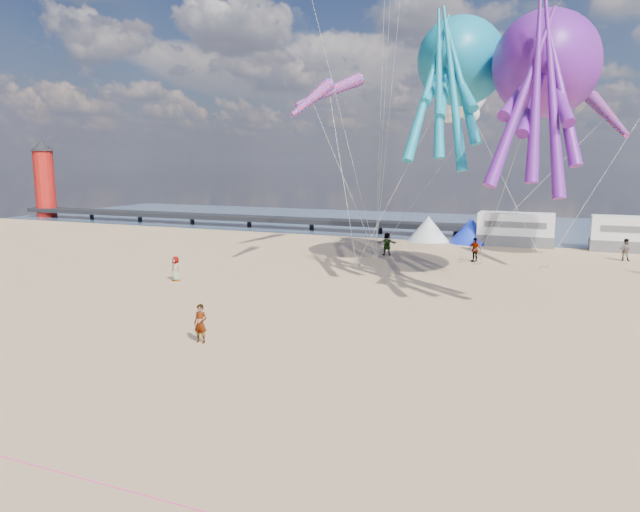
{
  "coord_description": "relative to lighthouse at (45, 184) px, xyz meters",
  "views": [
    {
      "loc": [
        9.14,
        -14.6,
        7.63
      ],
      "look_at": [
        0.66,
        6.0,
        3.92
      ],
      "focal_mm": 32.0,
      "sensor_mm": 36.0,
      "label": 1
    }
  ],
  "objects": [
    {
      "name": "rope_line",
      "position": [
        56.0,
        -49.0,
        -4.48
      ],
      "size": [
        34.0,
        0.03,
        0.03
      ],
      "primitive_type": "cylinder",
      "rotation": [
        0.0,
        1.57,
        0.0
      ],
      "color": "#F2338C",
      "rests_on": "ground"
    },
    {
      "name": "tent_blue",
      "position": [
        58.0,
        -4.0,
        -3.3
      ],
      "size": [
        4.0,
        4.0,
        2.4
      ],
      "primitive_type": "cone",
      "color": "#1933CC",
      "rests_on": "ground"
    },
    {
      "name": "sandbag_e",
      "position": [
        52.11,
        -15.2,
        -4.39
      ],
      "size": [
        0.5,
        0.35,
        0.22
      ],
      "primitive_type": "cube",
      "color": "gray",
      "rests_on": "ground"
    },
    {
      "name": "sandbag_a",
      "position": [
        52.02,
        -19.69,
        -4.39
      ],
      "size": [
        0.5,
        0.35,
        0.22
      ],
      "primitive_type": "cube",
      "color": "gray",
      "rests_on": "ground"
    },
    {
      "name": "ground",
      "position": [
        56.0,
        -44.0,
        -4.5
      ],
      "size": [
        120.0,
        120.0,
        0.0
      ],
      "primitive_type": "plane",
      "color": "tan",
      "rests_on": "ground"
    },
    {
      "name": "beachgoer_1",
      "position": [
        70.43,
        -9.29,
        -3.63
      ],
      "size": [
        0.97,
        0.76,
        1.74
      ],
      "primitive_type": "imported",
      "rotation": [
        0.0,
        0.0,
        2.87
      ],
      "color": "#7F6659",
      "rests_on": "ground"
    },
    {
      "name": "windsock_left",
      "position": [
        48.07,
        -15.21,
        8.57
      ],
      "size": [
        3.97,
        7.29,
        7.46
      ],
      "primitive_type": null,
      "rotation": [
        0.0,
        0.0,
        -0.41
      ],
      "color": "red"
    },
    {
      "name": "sandbag_c",
      "position": [
        64.79,
        -15.27,
        -4.39
      ],
      "size": [
        0.5,
        0.35,
        0.22
      ],
      "primitive_type": "cube",
      "color": "gray",
      "rests_on": "ground"
    },
    {
      "name": "windsock_mid",
      "position": [
        68.0,
        -16.2,
        6.1
      ],
      "size": [
        2.99,
        6.84,
        6.86
      ],
      "primitive_type": null,
      "rotation": [
        0.0,
        0.0,
        0.3
      ],
      "color": "red"
    },
    {
      "name": "motorhome_1",
      "position": [
        71.5,
        -4.0,
        -3.0
      ],
      "size": [
        6.6,
        2.5,
        3.0
      ],
      "primitive_type": "cube",
      "color": "silver",
      "rests_on": "ground"
    },
    {
      "name": "standing_person",
      "position": [
        51.57,
        -38.96,
        -3.66
      ],
      "size": [
        0.62,
        0.42,
        1.67
      ],
      "primitive_type": "imported",
      "rotation": [
        0.0,
        0.0,
        0.03
      ],
      "color": "tan",
      "rests_on": "ground"
    },
    {
      "name": "kite_octopus_purple",
      "position": [
        64.19,
        -22.35,
        8.55
      ],
      "size": [
        5.67,
        11.38,
        12.59
      ],
      "primitive_type": null,
      "rotation": [
        0.0,
        0.0,
        0.09
      ],
      "color": "#64198B"
    },
    {
      "name": "motorhome_0",
      "position": [
        62.0,
        -4.0,
        -3.0
      ],
      "size": [
        6.6,
        2.5,
        3.0
      ],
      "primitive_type": "cube",
      "color": "silver",
      "rests_on": "ground"
    },
    {
      "name": "beachgoer_4",
      "position": [
        52.64,
        -13.78,
        -3.56
      ],
      "size": [
        1.17,
        0.65,
        1.88
      ],
      "primitive_type": "imported",
      "rotation": [
        0.0,
        0.0,
        3.33
      ],
      "color": "#7F6659",
      "rests_on": "ground"
    },
    {
      "name": "beachgoer_3",
      "position": [
        59.7,
        -14.24,
        -3.56
      ],
      "size": [
        1.39,
        1.21,
        1.87
      ],
      "primitive_type": "imported",
      "rotation": [
        0.0,
        0.0,
        5.75
      ],
      "color": "#7F6659",
      "rests_on": "ground"
    },
    {
      "name": "kite_panda",
      "position": [
        58.14,
        -13.83,
        8.27
      ],
      "size": [
        6.09,
        5.96,
        6.6
      ],
      "primitive_type": null,
      "rotation": [
        0.0,
        0.0,
        0.43
      ],
      "color": "white"
    },
    {
      "name": "kite_octopus_teal",
      "position": [
        58.93,
        -19.01,
        9.57
      ],
      "size": [
        8.07,
        11.67,
        12.27
      ],
      "primitive_type": null,
      "rotation": [
        0.0,
        0.0,
        0.36
      ],
      "color": "#107E98"
    },
    {
      "name": "water",
      "position": [
        56.0,
        11.0,
        -4.48
      ],
      "size": [
        120.0,
        120.0,
        0.0
      ],
      "primitive_type": "plane",
      "color": "#364D68",
      "rests_on": "ground"
    },
    {
      "name": "pier",
      "position": [
        28.0,
        0.0,
        -3.5
      ],
      "size": [
        60.0,
        3.0,
        0.5
      ],
      "primitive_type": "cube",
      "color": "black",
      "rests_on": "ground"
    },
    {
      "name": "windsock_right",
      "position": [
        49.68,
        -22.55,
        7.22
      ],
      "size": [
        1.78,
        5.17,
        5.09
      ],
      "primitive_type": null,
      "rotation": [
        0.0,
        0.0,
        -0.18
      ],
      "color": "red"
    },
    {
      "name": "sandbag_d",
      "position": [
        59.04,
        -15.01,
        -4.39
      ],
      "size": [
        0.5,
        0.35,
        0.22
      ],
      "primitive_type": "cube",
      "color": "gray",
      "rests_on": "ground"
    },
    {
      "name": "sandbag_b",
      "position": [
        60.18,
        -15.33,
        -4.39
      ],
      "size": [
        0.5,
        0.35,
        0.22
      ],
      "primitive_type": "cube",
      "color": "gray",
      "rests_on": "ground"
    },
    {
      "name": "beachgoer_6",
      "position": [
        42.87,
        -28.85,
        -3.69
      ],
      "size": [
        0.68,
        0.56,
        1.61
      ],
      "primitive_type": "imported",
      "rotation": [
        0.0,
        0.0,
        5.94
      ],
      "color": "#7F6659",
      "rests_on": "ground"
    },
    {
      "name": "lighthouse",
      "position": [
        0.0,
        0.0,
        0.0
      ],
      "size": [
        2.6,
        2.6,
        9.0
      ],
      "primitive_type": "cylinder",
      "color": "#A5140F",
      "rests_on": "ground"
    },
    {
      "name": "tent_white",
      "position": [
        54.0,
        -4.0,
        -3.3
      ],
      "size": [
        4.0,
        4.0,
        2.4
      ],
      "primitive_type": "cone",
      "color": "white",
      "rests_on": "ground"
    }
  ]
}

